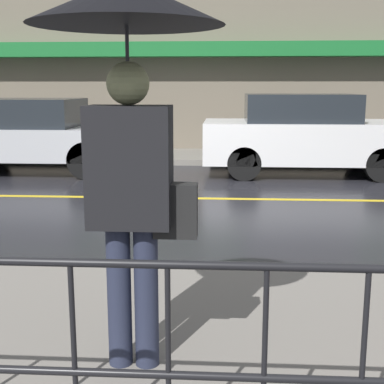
{
  "coord_description": "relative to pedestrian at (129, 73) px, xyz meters",
  "views": [
    {
      "loc": [
        0.43,
        -8.13,
        1.72
      ],
      "look_at": [
        0.05,
        -2.15,
        0.53
      ],
      "focal_mm": 50.0,
      "sensor_mm": 36.0,
      "label": 1
    }
  ],
  "objects": [
    {
      "name": "railing_foreground",
      "position": [
        0.08,
        -0.8,
        -1.08
      ],
      "size": [
        12.0,
        0.04,
        0.9
      ],
      "color": "black",
      "rests_on": "sidewalk_near"
    },
    {
      "name": "pedestrian",
      "position": [
        0.0,
        0.0,
        0.0
      ],
      "size": [
        1.03,
        1.03,
        2.13
      ],
      "color": "#23283D",
      "rests_on": "sidewalk_near"
    },
    {
      "name": "lane_marking",
      "position": [
        0.08,
        5.28,
        -1.78
      ],
      "size": [
        25.2,
        0.12,
        0.01
      ],
      "color": "gold",
      "rests_on": "ground_plane"
    },
    {
      "name": "sidewalk_far",
      "position": [
        0.08,
        9.84,
        -1.72
      ],
      "size": [
        28.0,
        2.17,
        0.13
      ],
      "color": "slate",
      "rests_on": "ground_plane"
    },
    {
      "name": "sidewalk_near",
      "position": [
        0.08,
        0.38,
        -1.72
      ],
      "size": [
        28.0,
        2.86,
        0.13
      ],
      "color": "slate",
      "rests_on": "ground_plane"
    },
    {
      "name": "car_silver",
      "position": [
        -3.4,
        7.77,
        -1.03
      ],
      "size": [
        4.06,
        1.9,
        1.47
      ],
      "color": "#B2B5BA",
      "rests_on": "ground_plane"
    },
    {
      "name": "car_white",
      "position": [
        2.07,
        7.77,
        -1.0
      ],
      "size": [
        4.03,
        1.8,
        1.57
      ],
      "color": "silver",
      "rests_on": "ground_plane"
    },
    {
      "name": "ground_plane",
      "position": [
        0.08,
        5.28,
        -1.79
      ],
      "size": [
        80.0,
        80.0,
        0.0
      ],
      "primitive_type": "plane",
      "color": "black"
    },
    {
      "name": "building_storefront",
      "position": [
        0.08,
        11.05,
        1.26
      ],
      "size": [
        28.0,
        0.85,
        6.15
      ],
      "color": "#706656",
      "rests_on": "ground_plane"
    }
  ]
}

